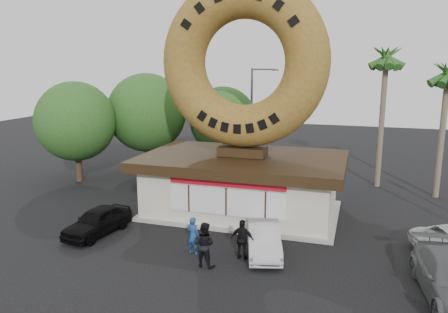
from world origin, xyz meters
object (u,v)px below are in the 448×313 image
giant_donut (243,63)px  car_black (97,221)px  donut_shop (242,182)px  person_center (204,244)px  street_lamp (253,114)px  person_right (242,240)px  car_silver (264,239)px  person_left (193,236)px

giant_donut → car_black: giant_donut is taller
donut_shop → person_center: (0.29, -7.06, -0.80)m
street_lamp → person_right: 16.71m
person_center → car_black: size_ratio=0.49×
giant_donut → car_silver: bearing=-64.9°
car_black → street_lamp: bearing=83.6°
person_center → person_right: size_ratio=1.08×
person_right → giant_donut: bearing=-73.8°
person_left → car_black: 5.43m
person_center → car_black: (-6.26, 1.72, -0.29)m
donut_shop → person_right: (1.62, -5.93, -0.87)m
street_lamp → donut_shop: bearing=-79.5°
donut_shop → car_silver: donut_shop is taller
donut_shop → giant_donut: bearing=90.0°
donut_shop → person_left: size_ratio=6.52×
giant_donut → person_center: size_ratio=4.74×
person_left → person_right: person_right is taller
donut_shop → giant_donut: (0.00, 0.02, 6.59)m
person_left → car_black: size_ratio=0.44×
person_right → street_lamp: bearing=-76.8°
car_black → car_silver: bearing=10.8°
donut_shop → giant_donut: 6.59m
donut_shop → person_left: 6.17m
donut_shop → street_lamp: size_ratio=1.40×
giant_donut → street_lamp: 10.88m
street_lamp → person_right: (3.48, -15.95, -3.59)m
person_left → car_silver: (2.96, 1.05, -0.20)m
person_center → person_right: person_center is taller
person_center → car_black: 6.50m
person_right → car_silver: 1.20m
giant_donut → car_black: bearing=-138.1°
donut_shop → giant_donut: size_ratio=1.23×
donut_shop → person_right: bearing=-74.7°
person_right → person_center: bearing=41.3°
street_lamp → car_silver: size_ratio=2.00×
person_left → person_right: bearing=-164.3°
person_left → donut_shop: bearing=-83.7°
person_center → car_black: person_center is taller
giant_donut → street_lamp: (-1.86, 10.00, -3.88)m
person_right → car_black: 7.62m
giant_donut → car_silver: (2.37, -5.04, -7.70)m
donut_shop → person_left: (-0.60, -6.08, -0.91)m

